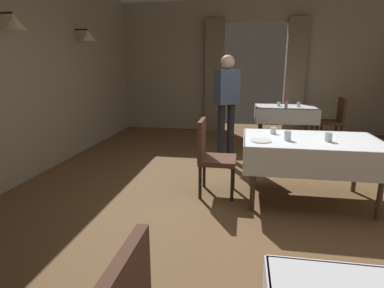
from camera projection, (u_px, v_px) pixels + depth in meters
ground at (257, 201)px, 3.69m from camera, size 10.08×10.08×0.00m
wall_back at (254, 67)px, 7.31m from camera, size 6.40×0.27×3.00m
dining_table_mid at (311, 147)px, 3.56m from camera, size 1.52×0.99×0.75m
dining_table_far at (285, 112)px, 6.32m from camera, size 1.19×0.89×0.75m
chair_mid_left at (211, 153)px, 3.81m from camera, size 0.45×0.44×0.93m
chair_far_right at (334, 119)px, 6.30m from camera, size 0.44×0.44×0.93m
plate_mid_a at (261, 141)px, 3.42m from camera, size 0.23×0.23×0.01m
glass_mid_b at (288, 136)px, 3.45m from camera, size 0.08×0.08×0.11m
glass_mid_c at (329, 137)px, 3.41m from camera, size 0.08×0.08×0.10m
glass_mid_d at (273, 130)px, 3.79m from camera, size 0.07×0.07×0.08m
flower_vase_far at (286, 103)px, 6.02m from camera, size 0.07×0.07×0.20m
glass_far_b at (279, 104)px, 6.38m from camera, size 0.07×0.07×0.08m
glass_far_c at (298, 104)px, 6.27m from camera, size 0.07×0.07×0.10m
person_waiter_by_doorway at (227, 99)px, 5.04m from camera, size 0.42×0.39×1.72m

